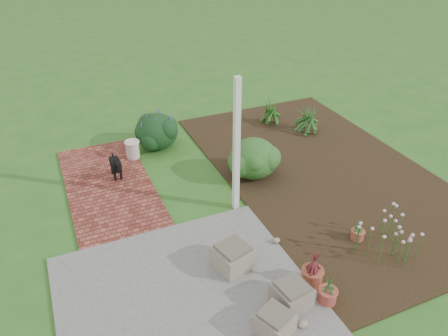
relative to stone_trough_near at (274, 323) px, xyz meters
name	(u,v)px	position (x,y,z in m)	size (l,w,h in m)	color
ground	(223,214)	(0.40, 2.59, -0.18)	(80.00, 80.00, 0.00)	#2E621E
concrete_patio	(190,305)	(-0.85, 0.84, -0.16)	(3.50, 3.50, 0.04)	#60605E
brick_path	(109,185)	(-1.30, 4.34, -0.16)	(1.60, 3.50, 0.04)	maroon
garden_bed	(323,171)	(2.90, 3.09, -0.16)	(4.00, 7.00, 0.03)	black
veranda_post	(236,147)	(0.70, 2.69, 1.07)	(0.10, 0.10, 2.50)	white
stone_trough_near	(274,323)	(0.00, 0.00, 0.00)	(0.42, 0.42, 0.28)	#776959
stone_trough_mid	(292,295)	(0.43, 0.30, 0.01)	(0.46, 0.46, 0.30)	#736858
stone_trough_far	(233,258)	(0.00, 1.29, 0.03)	(0.50, 0.50, 0.34)	#77735D
black_dog	(116,165)	(-1.09, 4.51, 0.16)	(0.18, 0.58, 0.50)	black
cream_ceramic_urn	(133,150)	(-0.60, 5.19, 0.05)	(0.29, 0.29, 0.38)	beige
evergreen_shrub	(254,157)	(1.47, 3.52, 0.26)	(0.97, 0.97, 0.82)	#103E18
agapanthus_clump_back	(308,116)	(3.55, 4.75, 0.26)	(0.92, 0.92, 0.82)	#0F3913
agapanthus_clump_front	(270,110)	(2.97, 5.55, 0.21)	(0.80, 0.80, 0.71)	#1A400C
pink_flower_patch	(384,234)	(2.32, 0.68, 0.18)	(1.02, 1.02, 0.65)	#113D0F
terracotta_pot_bronze	(312,276)	(0.92, 0.52, -0.03)	(0.31, 0.31, 0.25)	brown
terracotta_pot_small_left	(358,235)	(2.15, 1.05, -0.06)	(0.21, 0.21, 0.17)	#A44D37
terracotta_pot_small_right	(327,296)	(0.92, 0.14, -0.04)	(0.25, 0.25, 0.21)	#A24337
purple_flowering_bush	(156,131)	(0.04, 5.52, 0.23)	(0.96, 0.96, 0.82)	black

